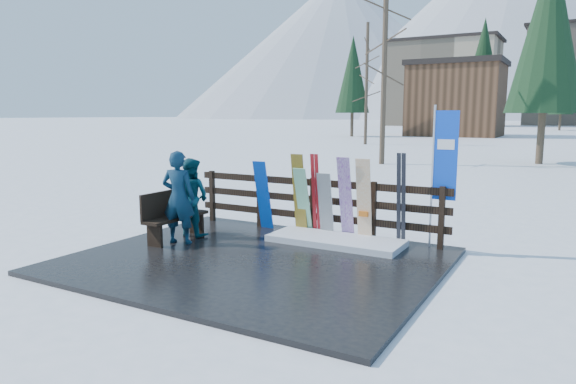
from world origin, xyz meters
The scene contains 19 objects.
ground centered at (0.00, 0.00, 0.00)m, with size 700.00×700.00×0.00m, color white.
deck centered at (0.00, 0.00, 0.04)m, with size 6.00×5.00×0.08m, color black.
fence centered at (0.00, 2.20, 0.74)m, with size 5.60×0.10×1.15m.
snow_patch centered at (0.78, 1.60, 0.14)m, with size 2.55×1.00×0.12m, color white.
bench centered at (-2.13, 0.36, 0.60)m, with size 0.41×1.50×0.97m.
snowboard_0 centered at (-1.08, 1.98, 0.82)m, with size 0.30×0.03×1.50m, color blue.
snowboard_1 centered at (-0.12, 1.98, 0.77)m, with size 0.27×0.03×1.42m, color white.
snowboard_2 centered at (-0.21, 1.98, 0.90)m, with size 0.26×0.03×1.66m, color yellow.
snowboard_3 centered at (0.81, 1.98, 0.90)m, with size 0.26×0.03×1.66m, color silver.
snowboard_4 centered at (0.38, 1.98, 0.73)m, with size 0.29×0.03×1.31m, color black.
snowboard_5 centered at (1.19, 1.98, 0.89)m, with size 0.28×0.03×1.63m, color white.
ski_pair_a centered at (0.13, 2.05, 0.91)m, with size 0.16×0.21×1.66m.
ski_pair_b centered at (1.89, 2.05, 0.95)m, with size 0.17×0.18×1.74m.
rental_flag centered at (2.56, 2.25, 1.69)m, with size 0.45×0.04×2.60m.
person_front centered at (-1.83, 0.19, 0.96)m, with size 0.64×0.42×1.76m, color navy.
person_back centered at (-2.04, 0.81, 0.87)m, with size 0.76×0.59×1.57m, color #124957.
resort_buildings centered at (1.03, 115.41, 9.81)m, with size 73.00×87.60×22.60m.
trees centered at (3.13, 50.60, 5.85)m, with size 42.07×68.95×13.34m.
mountains centered at (-10.50, 328.41, 50.20)m, with size 520.00×260.00×120.00m.
Camera 1 is at (4.65, -7.10, 2.51)m, focal length 32.00 mm.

